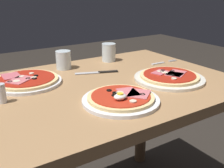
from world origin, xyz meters
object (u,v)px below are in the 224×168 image
fork (162,63)px  salt_shaker (1,93)px  water_glass_near (64,61)px  knife (100,72)px  pizza_across_right (169,77)px  water_glass_far (109,53)px  pizza_foreground (121,99)px  dining_table (108,112)px  pizza_across_left (27,81)px

fork → salt_shaker: bearing=-174.4°
water_glass_near → knife: water_glass_near is taller
pizza_across_right → knife: size_ratio=1.54×
fork → knife: bearing=175.1°
water_glass_near → fork: size_ratio=0.54×
pizza_across_right → water_glass_far: (-0.05, 0.39, 0.03)m
fork → pizza_foreground: bearing=-147.5°
fork → knife: size_ratio=0.83×
dining_table → pizza_foreground: bearing=-109.2°
pizza_foreground → water_glass_far: water_glass_far is taller
fork → salt_shaker: size_ratio=2.36×
dining_table → water_glass_far: water_glass_far is taller
pizza_across_left → water_glass_near: size_ratio=3.23×
pizza_across_left → water_glass_near: (0.21, 0.11, 0.02)m
dining_table → knife: (0.04, 0.13, 0.13)m
pizza_across_right → water_glass_near: size_ratio=3.42×
water_glass_near → fork: (0.46, -0.18, -0.03)m
dining_table → pizza_across_left: size_ratio=3.73×
pizza_foreground → fork: bearing=32.5°
fork → salt_shaker: (-0.79, -0.08, 0.03)m
pizza_foreground → water_glass_near: (-0.00, 0.47, 0.02)m
pizza_foreground → pizza_across_right: bearing=15.1°
water_glass_far → fork: water_glass_far is taller
dining_table → water_glass_near: water_glass_near is taller
pizza_across_right → salt_shaker: salt_shaker is taller
pizza_across_left → water_glass_far: water_glass_far is taller
salt_shaker → pizza_foreground: bearing=-32.2°
dining_table → pizza_across_right: pizza_across_right is taller
pizza_across_right → fork: 0.26m
pizza_across_right → fork: pizza_across_right is taller
knife → pizza_across_left: bearing=173.5°
knife → salt_shaker: 0.46m
fork → knife: 0.35m
water_glass_near → dining_table: bearing=-75.6°
pizza_across_left → salt_shaker: 0.19m
knife → dining_table: bearing=-106.4°
water_glass_far → pizza_foreground: bearing=-117.8°
fork → salt_shaker: salt_shaker is taller
water_glass_far → water_glass_near: bearing=-179.2°
pizza_across_left → salt_shaker: salt_shaker is taller
pizza_across_right → water_glass_near: water_glass_near is taller
water_glass_near → pizza_across_left: bearing=-151.7°
pizza_foreground → salt_shaker: 0.40m
pizza_across_left → knife: size_ratio=1.45×
pizza_foreground → salt_shaker: size_ratio=3.92×
water_glass_near → knife: 0.19m
pizza_across_left → salt_shaker: size_ratio=4.10×
pizza_across_left → fork: pizza_across_left is taller
dining_table → salt_shaker: salt_shaker is taller
dining_table → pizza_across_left: (-0.28, 0.16, 0.14)m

